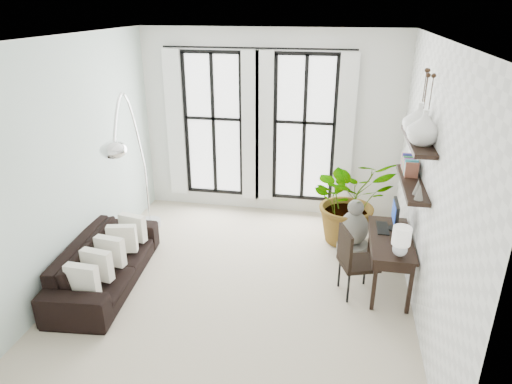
% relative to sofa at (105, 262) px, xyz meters
% --- Properties ---
extents(floor, '(5.00, 5.00, 0.00)m').
position_rel_sofa_xyz_m(floor, '(1.80, 0.29, -0.31)').
color(floor, beige).
rests_on(floor, ground).
extents(ceiling, '(5.00, 5.00, 0.00)m').
position_rel_sofa_xyz_m(ceiling, '(1.80, 0.29, 2.89)').
color(ceiling, white).
rests_on(ceiling, wall_back).
extents(wall_left, '(0.00, 5.00, 5.00)m').
position_rel_sofa_xyz_m(wall_left, '(-0.45, 0.29, 1.29)').
color(wall_left, silver).
rests_on(wall_left, floor).
extents(wall_right, '(0.00, 5.00, 5.00)m').
position_rel_sofa_xyz_m(wall_right, '(4.05, 0.29, 1.29)').
color(wall_right, white).
rests_on(wall_right, floor).
extents(wall_back, '(4.50, 0.00, 4.50)m').
position_rel_sofa_xyz_m(wall_back, '(1.80, 2.79, 1.29)').
color(wall_back, white).
rests_on(wall_back, floor).
extents(windows, '(3.26, 0.13, 2.65)m').
position_rel_sofa_xyz_m(windows, '(1.60, 2.72, 1.25)').
color(windows, white).
rests_on(windows, wall_back).
extents(wall_shelves, '(0.25, 1.30, 0.60)m').
position_rel_sofa_xyz_m(wall_shelves, '(3.91, 0.66, 1.41)').
color(wall_shelves, black).
rests_on(wall_shelves, wall_right).
extents(sofa, '(1.03, 2.22, 0.63)m').
position_rel_sofa_xyz_m(sofa, '(0.00, 0.00, 0.00)').
color(sofa, black).
rests_on(sofa, floor).
extents(throw_pillows, '(0.40, 1.52, 0.40)m').
position_rel_sofa_xyz_m(throw_pillows, '(0.10, -0.00, 0.19)').
color(throw_pillows, white).
rests_on(throw_pillows, sofa).
extents(plant, '(1.63, 1.54, 1.43)m').
position_rel_sofa_xyz_m(plant, '(3.23, 1.84, 0.40)').
color(plant, '#2D7228').
rests_on(plant, floor).
extents(desk, '(0.53, 1.25, 1.13)m').
position_rel_sofa_xyz_m(desk, '(3.75, 0.57, 0.38)').
color(desk, black).
rests_on(desk, floor).
extents(desk_chair, '(0.57, 0.57, 0.95)m').
position_rel_sofa_xyz_m(desk_chair, '(3.27, 0.34, 0.23)').
color(desk_chair, black).
rests_on(desk_chair, floor).
extents(arc_lamp, '(0.75, 2.02, 2.47)m').
position_rel_sofa_xyz_m(arc_lamp, '(0.10, 0.88, 1.60)').
color(arc_lamp, silver).
rests_on(arc_lamp, floor).
extents(buddha, '(0.48, 0.48, 0.86)m').
position_rel_sofa_xyz_m(buddha, '(3.31, 1.47, 0.05)').
color(buddha, slate).
rests_on(buddha, floor).
extents(vase_a, '(0.37, 0.37, 0.38)m').
position_rel_sofa_xyz_m(vase_a, '(3.91, 0.37, 1.95)').
color(vase_a, white).
rests_on(vase_a, shelf_upper).
extents(vase_b, '(0.37, 0.37, 0.38)m').
position_rel_sofa_xyz_m(vase_b, '(3.91, 0.77, 1.95)').
color(vase_b, white).
rests_on(vase_b, shelf_upper).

